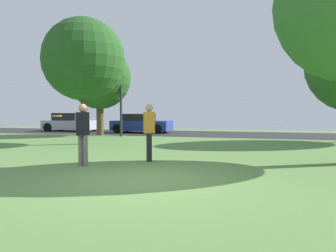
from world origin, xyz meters
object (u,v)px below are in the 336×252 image
object	(u,v)px
parked_car_silver	(71,123)
street_lamp_post	(121,100)
frisbee_disc	(57,116)
parked_car_blue	(141,124)
maple_tree_near	(100,78)
person_thrower	(149,129)
oak_tree_right	(84,59)
person_bystander	(83,131)

from	to	relation	value
parked_car_silver	street_lamp_post	world-z (taller)	street_lamp_post
frisbee_disc	parked_car_blue	world-z (taller)	frisbee_disc
maple_tree_near	person_thrower	bearing A→B (deg)	-55.72
oak_tree_right	street_lamp_post	distance (m)	5.24
maple_tree_near	person_thrower	xyz separation A→B (m)	(6.81, -9.99, -2.67)
street_lamp_post	parked_car_silver	bearing A→B (deg)	145.67
oak_tree_right	street_lamp_post	size ratio (longest dim) A/B	1.31
oak_tree_right	parked_car_blue	distance (m)	9.49
parked_car_silver	parked_car_blue	bearing A→B (deg)	-1.95
maple_tree_near	street_lamp_post	world-z (taller)	maple_tree_near
person_thrower	parked_car_blue	xyz separation A→B (m)	(-5.24, 13.28, -0.36)
maple_tree_near	person_bystander	size ratio (longest dim) A/B	3.22
oak_tree_right	frisbee_disc	world-z (taller)	oak_tree_right
maple_tree_near	parked_car_silver	world-z (taller)	maple_tree_near
parked_car_blue	maple_tree_near	bearing A→B (deg)	-115.42
oak_tree_right	person_thrower	bearing A→B (deg)	-42.82
maple_tree_near	person_thrower	size ratio (longest dim) A/B	3.21
oak_tree_right	maple_tree_near	world-z (taller)	oak_tree_right
frisbee_disc	person_bystander	bearing A→B (deg)	0.58
person_thrower	frisbee_disc	distance (m)	2.74
oak_tree_right	parked_car_silver	xyz separation A→B (m)	(-6.35, 9.07, -3.32)
parked_car_silver	oak_tree_right	bearing A→B (deg)	-54.99
person_bystander	street_lamp_post	xyz separation A→B (m)	(-3.55, 10.71, 1.27)
frisbee_disc	street_lamp_post	distance (m)	11.09
frisbee_disc	parked_car_blue	distance (m)	14.95
frisbee_disc	street_lamp_post	xyz separation A→B (m)	(-2.72, 10.71, 0.83)
frisbee_disc	oak_tree_right	bearing A→B (deg)	112.72
maple_tree_near	frisbee_disc	distance (m)	12.40
parked_car_blue	person_bystander	bearing A→B (deg)	-75.71
maple_tree_near	person_thrower	world-z (taller)	maple_tree_near
oak_tree_right	person_bystander	bearing A→B (deg)	-60.63
person_thrower	frisbee_disc	size ratio (longest dim) A/B	4.93
person_bystander	parked_car_blue	size ratio (longest dim) A/B	0.42
person_thrower	person_bystander	size ratio (longest dim) A/B	1.01
person_bystander	frisbee_disc	distance (m)	0.93
maple_tree_near	parked_car_blue	bearing A→B (deg)	64.58
oak_tree_right	person_thrower	size ratio (longest dim) A/B	3.33
maple_tree_near	person_thrower	distance (m)	12.38
parked_car_silver	street_lamp_post	size ratio (longest dim) A/B	0.93
person_thrower	maple_tree_near	bearing A→B (deg)	-85.92
street_lamp_post	frisbee_disc	bearing A→B (deg)	-75.74
person_thrower	parked_car_silver	xyz separation A→B (m)	(-11.11, 13.48, -0.35)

